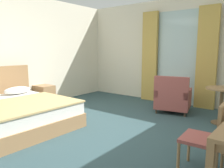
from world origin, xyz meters
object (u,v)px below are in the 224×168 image
Objects in this scene: armchair_by_window at (173,98)px; round_cafe_table at (222,98)px; bed at (16,112)px; nightstand at (44,95)px; desk_chair at (210,135)px.

armchair_by_window is 1.12m from round_cafe_table.
round_cafe_table is (3.10, 2.55, 0.25)m from bed.
round_cafe_table is at bearing 17.59° from nightstand.
nightstand is 0.74× the size of round_cafe_table.
desk_chair reaches higher than nightstand.
armchair_by_window is at bearing 169.45° from round_cafe_table.
bed reaches higher than round_cafe_table.
round_cafe_table is at bearing -10.55° from armchair_by_window.
armchair_by_window is at bearing 121.37° from desk_chair.
desk_chair is 2.69m from armchair_by_window.
bed is 2.94× the size of round_cafe_table.
bed reaches higher than armchair_by_window.
desk_chair reaches higher than round_cafe_table.
nightstand is 0.58× the size of armchair_by_window.
desk_chair is 1.22× the size of round_cafe_table.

